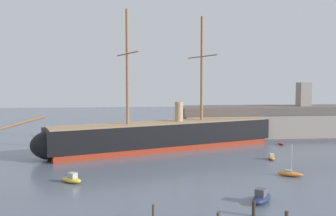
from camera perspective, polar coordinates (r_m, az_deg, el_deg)
name	(u,v)px	position (r m, az deg, el deg)	size (l,w,h in m)	color
tall_ship	(167,135)	(83.24, -0.24, -4.35)	(62.70, 26.85, 31.37)	maroon
motorboat_foreground_right	(262,197)	(49.18, 14.68, -13.63)	(4.33, 4.57, 1.87)	#1E284C
motorboat_mid_left	(72,179)	(58.44, -15.10, -10.89)	(3.97, 3.65, 1.61)	gold
sailboat_mid_right	(290,174)	(63.56, 18.85, -9.86)	(4.22, 3.17, 5.41)	orange
motorboat_alongside_stern	(271,157)	(75.77, 16.16, -7.58)	(1.77, 3.16, 1.25)	orange
dinghy_far_right	(281,144)	(94.27, 17.56, -5.46)	(1.30, 2.29, 0.51)	#B22D28
mooring_piling_left_pair	(153,213)	(41.58, -2.34, -16.38)	(0.30, 0.30, 1.92)	#4C3D2D
mooring_piling_right_pair	(254,209)	(44.28, 13.51, -15.31)	(0.41, 0.41, 1.75)	#382B1E
dockside_warehouse_right	(274,122)	(104.69, 16.56, -2.18)	(57.39, 16.75, 15.61)	#565659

